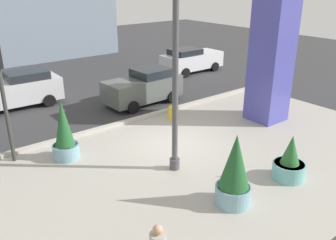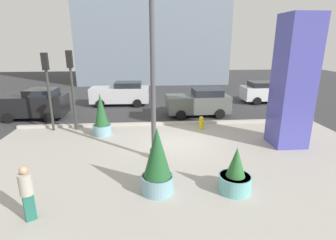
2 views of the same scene
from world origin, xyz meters
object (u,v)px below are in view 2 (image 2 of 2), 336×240
(potted_plant_by_pillar, at_px, (157,163))
(traffic_light_far_side, at_px, (47,79))
(car_intersection, at_px, (121,94))
(traffic_light_corner, at_px, (71,77))
(art_pillar_blue, at_px, (293,83))
(lamp_post, at_px, (153,83))
(potted_plant_mid_plaza, at_px, (235,175))
(pedestrian_by_curb, at_px, (27,191))
(fire_hydrant, at_px, (201,123))
(car_passing_lane, at_px, (269,92))
(car_curb_west, at_px, (199,102))
(potted_plant_near_left, at_px, (101,118))
(car_far_lane, at_px, (35,104))

(potted_plant_by_pillar, bearing_deg, traffic_light_far_side, 129.24)
(car_intersection, bearing_deg, traffic_light_corner, -108.88)
(art_pillar_blue, height_order, potted_plant_by_pillar, art_pillar_blue)
(lamp_post, distance_m, potted_plant_mid_plaza, 4.71)
(lamp_post, height_order, traffic_light_far_side, lamp_post)
(traffic_light_far_side, relative_size, pedestrian_by_curb, 2.60)
(art_pillar_blue, distance_m, fire_hydrant, 5.24)
(potted_plant_mid_plaza, relative_size, car_passing_lane, 0.35)
(potted_plant_by_pillar, distance_m, car_passing_lane, 16.09)
(potted_plant_by_pillar, bearing_deg, car_intersection, 100.20)
(potted_plant_mid_plaza, height_order, potted_plant_by_pillar, potted_plant_by_pillar)
(fire_hydrant, height_order, traffic_light_corner, traffic_light_corner)
(car_curb_west, bearing_deg, potted_plant_by_pillar, -109.02)
(fire_hydrant, xyz_separation_m, traffic_light_far_side, (-8.41, 0.39, 2.53))
(traffic_light_corner, height_order, car_intersection, traffic_light_corner)
(fire_hydrant, bearing_deg, traffic_light_corner, 176.66)
(lamp_post, relative_size, potted_plant_by_pillar, 2.91)
(potted_plant_by_pillar, distance_m, pedestrian_by_curb, 3.81)
(art_pillar_blue, relative_size, car_intersection, 1.33)
(art_pillar_blue, bearing_deg, lamp_post, -170.77)
(potted_plant_near_left, height_order, car_far_lane, potted_plant_near_left)
(traffic_light_far_side, bearing_deg, car_intersection, 61.09)
(fire_hydrant, height_order, traffic_light_far_side, traffic_light_far_side)
(art_pillar_blue, distance_m, pedestrian_by_curb, 11.40)
(art_pillar_blue, xyz_separation_m, potted_plant_mid_plaza, (-3.86, -3.93, -2.43))
(fire_hydrant, bearing_deg, car_far_lane, 164.02)
(potted_plant_by_pillar, bearing_deg, lamp_post, 90.69)
(traffic_light_corner, distance_m, car_far_lane, 4.53)
(potted_plant_mid_plaza, xyz_separation_m, potted_plant_by_pillar, (-2.58, 0.17, 0.46))
(lamp_post, distance_m, car_passing_lane, 14.24)
(car_curb_west, bearing_deg, pedestrian_by_curb, -123.27)
(traffic_light_corner, relative_size, pedestrian_by_curb, 2.67)
(potted_plant_by_pillar, relative_size, car_far_lane, 0.57)
(potted_plant_near_left, xyz_separation_m, potted_plant_by_pillar, (2.72, -5.86, 0.08))
(lamp_post, bearing_deg, car_passing_lane, 46.03)
(art_pillar_blue, bearing_deg, pedestrian_by_curb, -154.04)
(fire_hydrant, distance_m, car_far_lane, 10.76)
(traffic_light_far_side, height_order, pedestrian_by_curb, traffic_light_far_side)
(art_pillar_blue, distance_m, car_far_lane, 15.20)
(car_curb_west, bearing_deg, car_far_lane, 179.22)
(potted_plant_mid_plaza, bearing_deg, car_intersection, 110.61)
(car_far_lane, bearing_deg, pedestrian_by_curb, -69.82)
(car_intersection, xyz_separation_m, car_curb_west, (5.51, -3.54, -0.01))
(potted_plant_near_left, bearing_deg, fire_hydrant, 6.29)
(art_pillar_blue, xyz_separation_m, potted_plant_by_pillar, (-6.44, -3.77, -1.97))
(potted_plant_mid_plaza, bearing_deg, potted_plant_by_pillar, 176.33)
(lamp_post, xyz_separation_m, art_pillar_blue, (6.47, 1.05, -0.22))
(car_far_lane, bearing_deg, potted_plant_near_left, -36.63)
(lamp_post, height_order, car_passing_lane, lamp_post)
(pedestrian_by_curb, bearing_deg, art_pillar_blue, 25.96)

